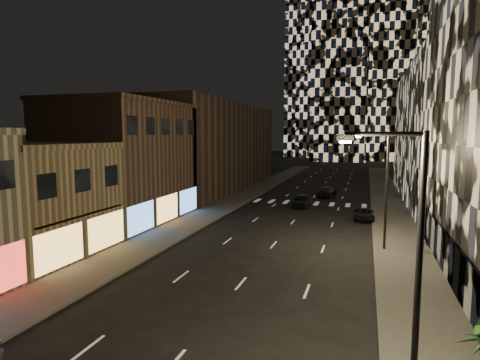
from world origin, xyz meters
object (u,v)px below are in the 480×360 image
Objects in this scene: car_dark_midlane at (302,200)px; car_dark_rightlane at (364,214)px; streetlight_far at (383,182)px; car_dark_oncoming at (327,191)px; streetlight_near at (410,260)px.

car_dark_midlane reaches higher than car_dark_rightlane.
streetlight_far is 2.04× the size of car_dark_rightlane.
car_dark_oncoming is at bearing 104.04° from streetlight_far.
car_dark_rightlane is at bearing 96.85° from streetlight_far.
streetlight_far is 27.73m from car_dark_oncoming.
streetlight_far is 1.75× the size of car_dark_oncoming.
streetlight_near is 2.04× the size of car_dark_rightlane.
car_dark_midlane is at bearing 117.35° from streetlight_far.
car_dark_midlane is at bearing 103.42° from streetlight_near.
car_dark_oncoming reaches higher than car_dark_rightlane.
streetlight_far is at bearing 111.62° from car_dark_oncoming.
car_dark_midlane is at bearing 84.31° from car_dark_oncoming.
streetlight_far reaches higher than car_dark_rightlane.
streetlight_near is 47.22m from car_dark_oncoming.
car_dark_rightlane is (5.28, -15.25, -0.13)m from car_dark_oncoming.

